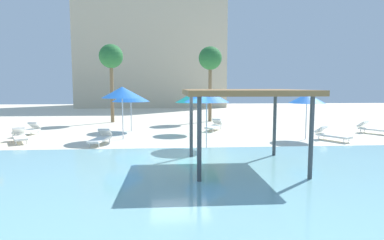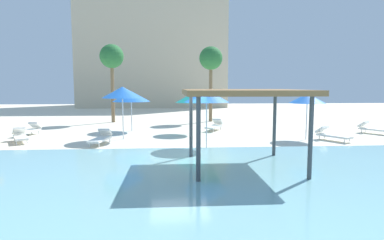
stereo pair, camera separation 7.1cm
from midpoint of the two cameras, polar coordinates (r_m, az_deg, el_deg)
The scene contains 17 objects.
ground_plane at distance 13.79m, azimuth -2.03°, elevation -6.27°, with size 80.00×80.00×0.00m, color beige.
lagoon_water at distance 8.73m, azimuth -0.90°, elevation -13.48°, with size 44.00×13.50×0.04m, color #7AB7C1.
shade_pavilion at distance 11.64m, azimuth 9.16°, elevation 4.43°, with size 4.18×4.18×2.80m.
beach_umbrella_blue_2 at distance 18.72m, azimuth 19.74°, elevation 3.61°, with size 1.94×1.94×2.54m.
beach_umbrella_blue_3 at distance 15.24m, azimuth 2.72°, elevation 4.26°, with size 2.13×2.13×2.77m.
beach_umbrella_blue_5 at distance 18.06m, azimuth -12.04°, elevation 4.78°, with size 2.23×2.23×2.90m.
beach_umbrella_blue_6 at distance 21.41m, azimuth -10.56°, elevation 4.11°, with size 2.43×2.43×2.60m.
beach_umbrella_teal_7 at distance 19.94m, azimuth 0.08°, elevation 3.90°, with size 2.03×2.03×2.48m.
lounge_chair_0 at distance 21.64m, azimuth -26.67°, elevation -1.54°, with size 1.04×1.98×0.74m.
lounge_chair_1 at distance 22.92m, azimuth 29.27°, elevation -1.28°, with size 1.51×1.93×0.74m.
lounge_chair_2 at distance 19.02m, azimuth 23.40°, elevation -2.35°, with size 1.49×1.93×0.74m.
lounge_chair_3 at distance 19.21m, azimuth -27.92°, elevation -2.48°, with size 1.43×1.95×0.74m.
lounge_chair_4 at distance 17.01m, azimuth -15.58°, elevation -3.01°, with size 0.92×1.97×0.74m.
lounge_chair_5 at distance 21.46m, azimuth 4.11°, elevation -0.97°, with size 1.43×1.95×0.74m.
palm_tree_0 at distance 27.03m, azimuth -13.88°, elevation 10.54°, with size 1.90×1.90×6.25m.
palm_tree_1 at distance 26.91m, azimuth 3.42°, elevation 10.51°, with size 1.90×1.90×6.14m.
hotel_block_0 at distance 48.61m, azimuth -6.75°, elevation 12.58°, with size 20.21×10.21×17.05m, color beige.
Camera 2 is at (-0.38, -13.47, 2.93)m, focal length 30.29 mm.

